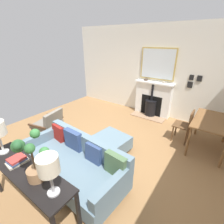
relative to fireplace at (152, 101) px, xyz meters
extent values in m
cube|color=olive|center=(2.73, -0.28, -0.50)|extent=(5.89, 5.83, 0.01)
cube|color=silver|center=(-0.21, -0.28, 0.91)|extent=(0.12, 5.83, 2.82)
cube|color=#9E7A5B|center=(0.27, 0.00, -0.48)|extent=(0.39, 1.11, 0.03)
cube|color=white|center=(-0.04, 0.00, 0.04)|extent=(0.23, 1.17, 1.08)
cube|color=black|center=(0.05, 0.00, -0.14)|extent=(0.06, 0.69, 0.66)
cylinder|color=black|center=(0.09, 0.00, -0.22)|extent=(0.36, 0.36, 0.50)
cylinder|color=black|center=(0.09, 0.00, 0.04)|extent=(0.38, 0.38, 0.02)
cylinder|color=black|center=(0.09, 0.00, 0.32)|extent=(0.07, 0.07, 0.54)
cube|color=white|center=(-0.01, 0.00, 0.61)|extent=(0.28, 1.25, 0.05)
cube|color=tan|center=(-0.13, 0.00, 1.17)|extent=(0.04, 1.10, 0.96)
cube|color=silver|center=(-0.11, 0.00, 1.17)|extent=(0.01, 1.02, 0.88)
cylinder|color=#47382D|center=(-0.03, -0.31, 0.66)|extent=(0.13, 0.13, 0.05)
torus|color=#47382D|center=(-0.03, -0.31, 0.68)|extent=(0.13, 0.13, 0.01)
cylinder|color=#9E9384|center=(-0.03, 0.30, 0.65)|extent=(0.11, 0.11, 0.04)
torus|color=#9E9384|center=(-0.03, 0.30, 0.67)|extent=(0.12, 0.12, 0.01)
cylinder|color=#B2B2B7|center=(3.78, -0.91, -0.45)|extent=(0.04, 0.04, 0.10)
cylinder|color=#B2B2B7|center=(3.90, 0.79, -0.45)|extent=(0.04, 0.04, 0.10)
cylinder|color=#B2B2B7|center=(3.08, -0.87, -0.45)|extent=(0.04, 0.04, 0.10)
cylinder|color=#B2B2B7|center=(3.20, 0.84, -0.45)|extent=(0.04, 0.04, 0.10)
cube|color=slate|center=(3.49, -0.04, -0.25)|extent=(1.02, 2.07, 0.30)
cube|color=slate|center=(3.11, -0.01, 0.07)|extent=(0.28, 2.02, 0.34)
cube|color=slate|center=(3.42, -0.98, 0.00)|extent=(0.84, 0.18, 0.21)
cube|color=slate|center=(3.55, 0.91, 0.00)|extent=(0.84, 0.18, 0.21)
cube|color=maroon|center=(3.16, -0.79, 0.05)|extent=(0.18, 0.35, 0.35)
cube|color=#334775|center=(3.19, -0.29, 0.08)|extent=(0.13, 0.41, 0.41)
cube|color=#334775|center=(3.23, 0.27, 0.05)|extent=(0.16, 0.34, 0.34)
cube|color=#4C6B47|center=(3.26, 0.75, 0.07)|extent=(0.16, 0.39, 0.38)
cylinder|color=#B2B2B7|center=(2.59, -0.26, -0.45)|extent=(0.04, 0.04, 0.09)
cylinder|color=#B2B2B7|center=(2.67, 0.32, -0.45)|extent=(0.04, 0.04, 0.09)
cylinder|color=#B2B2B7|center=(2.11, -0.19, -0.45)|extent=(0.04, 0.04, 0.09)
cylinder|color=#B2B2B7|center=(2.19, 0.38, -0.45)|extent=(0.04, 0.04, 0.09)
cube|color=slate|center=(2.39, 0.06, -0.26)|extent=(0.69, 0.80, 0.29)
cube|color=#4C3321|center=(2.70, -1.92, -0.31)|extent=(0.05, 0.05, 0.37)
cube|color=#4C3321|center=(3.19, -1.81, -0.31)|extent=(0.05, 0.05, 0.37)
cube|color=#4C3321|center=(2.59, -1.46, -0.31)|extent=(0.05, 0.05, 0.37)
cube|color=#4C3321|center=(3.09, -1.34, -0.31)|extent=(0.05, 0.05, 0.37)
cube|color=slate|center=(2.89, -1.63, -0.11)|extent=(0.71, 0.68, 0.08)
cube|color=slate|center=(2.84, -1.39, 0.10)|extent=(0.61, 0.26, 0.35)
cube|color=#4C3321|center=(2.58, -1.70, -0.02)|extent=(0.16, 0.53, 0.04)
cube|color=#4C3321|center=(3.20, -1.56, -0.02)|extent=(0.16, 0.53, 0.04)
cube|color=black|center=(4.06, -0.82, -0.12)|extent=(0.04, 0.04, 0.77)
cube|color=black|center=(4.06, 0.75, -0.12)|extent=(0.04, 0.04, 0.77)
cube|color=black|center=(4.22, -0.04, 0.28)|extent=(0.39, 1.62, 0.03)
cylinder|color=white|center=(4.22, -0.65, 0.31)|extent=(0.14, 0.14, 0.02)
cylinder|color=white|center=(4.22, -0.65, 0.46)|extent=(0.03, 0.03, 0.29)
cylinder|color=#B2B2B7|center=(4.22, 0.57, 0.31)|extent=(0.14, 0.14, 0.02)
cylinder|color=#B2B2B7|center=(4.22, 0.57, 0.46)|extent=(0.03, 0.03, 0.28)
cylinder|color=silver|center=(4.22, 0.57, 0.70)|extent=(0.22, 0.22, 0.20)
cylinder|color=#99704C|center=(4.21, 0.23, 0.37)|extent=(0.22, 0.22, 0.14)
cylinder|color=brown|center=(4.21, 0.23, 0.58)|extent=(0.02, 0.02, 0.27)
sphere|color=#26562D|center=(4.33, 0.26, 0.86)|extent=(0.10, 0.10, 0.10)
sphere|color=#2D6633|center=(4.27, 0.37, 0.84)|extent=(0.11, 0.11, 0.11)
sphere|color=#387A3D|center=(4.11, 0.33, 0.68)|extent=(0.12, 0.12, 0.12)
sphere|color=#387A3D|center=(4.09, 0.17, 0.86)|extent=(0.11, 0.11, 0.11)
sphere|color=#2D6633|center=(4.27, 0.07, 0.74)|extent=(0.15, 0.15, 0.15)
cube|color=beige|center=(4.22, -0.24, 0.31)|extent=(0.27, 0.19, 0.03)
cube|color=#38517F|center=(4.22, -0.25, 0.34)|extent=(0.22, 0.19, 0.02)
cube|color=#B23833|center=(4.22, -0.25, 0.37)|extent=(0.21, 0.18, 0.03)
cylinder|color=brown|center=(0.49, 1.49, -0.14)|extent=(0.05, 0.05, 0.72)
cylinder|color=brown|center=(1.59, 1.49, -0.14)|extent=(0.05, 0.05, 0.72)
cylinder|color=brown|center=(1.59, 2.13, -0.14)|extent=(0.05, 0.05, 0.72)
cube|color=brown|center=(1.04, 1.81, 0.24)|extent=(1.19, 0.74, 0.03)
cylinder|color=brown|center=(0.88, 1.06, -0.28)|extent=(0.03, 0.03, 0.43)
cylinder|color=brown|center=(1.20, 1.06, -0.28)|extent=(0.03, 0.03, 0.43)
cylinder|color=brown|center=(0.88, 1.38, -0.28)|extent=(0.03, 0.03, 0.43)
cylinder|color=brown|center=(1.20, 1.38, -0.28)|extent=(0.03, 0.03, 0.43)
cube|color=brown|center=(1.04, 1.22, -0.06)|extent=(0.40, 0.40, 0.02)
cube|color=brown|center=(1.04, 1.39, 0.15)|extent=(0.36, 0.04, 0.39)
cube|color=black|center=(-0.14, 1.02, 0.88)|extent=(0.02, 0.11, 0.15)
cube|color=black|center=(-0.14, 1.23, 0.88)|extent=(0.02, 0.13, 0.16)
cube|color=black|center=(-0.14, 1.02, 0.67)|extent=(0.02, 0.14, 0.17)
camera|label=1|loc=(4.88, 1.84, 1.85)|focal=25.80mm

